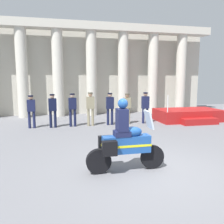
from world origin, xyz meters
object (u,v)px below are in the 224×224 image
officer_in_row_2 (73,107)px  officer_in_row_4 (110,106)px  officer_in_row_3 (90,106)px  officer_in_row_6 (145,105)px  officer_in_row_1 (53,108)px  officer_in_row_0 (31,109)px  officer_in_row_5 (127,106)px  reviewing_stand (188,115)px  motorcycle_with_rider (124,141)px

officer_in_row_2 → officer_in_row_4: (1.94, -0.00, 0.00)m
officer_in_row_3 → officer_in_row_6: (3.00, 0.05, -0.02)m
officer_in_row_1 → officer_in_row_2: size_ratio=1.00×
officer_in_row_0 → officer_in_row_3: officer_in_row_3 is taller
officer_in_row_4 → officer_in_row_5: (0.94, 0.03, -0.02)m
reviewing_stand → officer_in_row_4: 4.73m
officer_in_row_0 → officer_in_row_3: (2.89, -0.06, 0.07)m
officer_in_row_5 → officer_in_row_6: bearing=174.5°
officer_in_row_3 → officer_in_row_2: bearing=-6.5°
reviewing_stand → officer_in_row_1: 7.62m
officer_in_row_4 → reviewing_stand: bearing=177.5°
officer_in_row_0 → officer_in_row_3: bearing=173.9°
reviewing_stand → officer_in_row_0: size_ratio=2.23×
officer_in_row_2 → officer_in_row_5: officer_in_row_2 is taller
reviewing_stand → officer_in_row_6: bearing=-176.3°
motorcycle_with_rider → officer_in_row_3: bearing=90.2°
officer_in_row_5 → motorcycle_with_rider: (-1.88, -6.14, -0.18)m
officer_in_row_2 → officer_in_row_5: bearing=175.6°
officer_in_row_3 → officer_in_row_1: bearing=-3.7°
officer_in_row_2 → officer_in_row_4: size_ratio=1.00×
officer_in_row_2 → officer_in_row_3: officer_in_row_3 is taller
officer_in_row_1 → officer_in_row_3: (1.88, 0.04, 0.04)m
officer_in_row_3 → officer_in_row_5: (1.97, 0.05, -0.05)m
officer_in_row_0 → officer_in_row_5: 4.86m
officer_in_row_0 → officer_in_row_2: 1.99m
officer_in_row_2 → officer_in_row_4: bearing=174.9°
officer_in_row_4 → officer_in_row_5: 0.94m
officer_in_row_6 → motorcycle_with_rider: bearing=59.6°
officer_in_row_5 → reviewing_stand: bearing=177.6°
officer_in_row_0 → motorcycle_with_rider: bearing=110.9°
reviewing_stand → officer_in_row_2: size_ratio=2.15×
officer_in_row_4 → officer_in_row_1: bearing=-3.7°
officer_in_row_0 → officer_in_row_4: 3.92m
officer_in_row_0 → motorcycle_with_rider: 6.83m
officer_in_row_1 → motorcycle_with_rider: (1.97, -6.04, -0.19)m
officer_in_row_3 → officer_in_row_4: size_ratio=1.02×
motorcycle_with_rider → reviewing_stand: bearing=47.7°
officer_in_row_0 → officer_in_row_6: bearing=174.9°
officer_in_row_6 → officer_in_row_1: bearing=-4.0°
officer_in_row_1 → officer_in_row_4: 2.91m
officer_in_row_5 → officer_in_row_3: bearing=-3.4°
officer_in_row_1 → officer_in_row_4: officer_in_row_4 is taller
reviewing_stand → officer_in_row_3: 5.76m
officer_in_row_1 → officer_in_row_5: (3.85, 0.10, -0.01)m
officer_in_row_4 → officer_in_row_3: bearing=-3.8°
reviewing_stand → officer_in_row_1: (-7.59, -0.27, 0.66)m
reviewing_stand → officer_in_row_2: (-6.62, -0.20, 0.67)m
officer_in_row_2 → officer_in_row_6: bearing=175.3°
officer_in_row_2 → officer_in_row_6: officer_in_row_6 is taller
officer_in_row_0 → officer_in_row_2: (1.99, -0.03, 0.04)m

